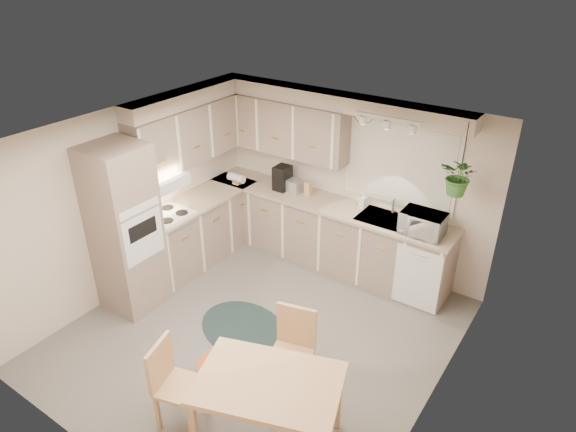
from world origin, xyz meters
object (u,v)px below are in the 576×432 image
(chair_left, at_px, (180,385))
(pet_bed, at_px, (223,368))
(microwave, at_px, (423,221))
(dining_table, at_px, (269,414))
(braided_rug, at_px, (244,328))
(chair_back, at_px, (290,355))

(chair_left, relative_size, pet_bed, 1.58)
(chair_left, distance_m, microwave, 3.32)
(dining_table, xyz_separation_m, braided_rug, (-1.19, 1.11, -0.38))
(braided_rug, distance_m, microwave, 2.49)
(dining_table, relative_size, microwave, 2.40)
(chair_left, xyz_separation_m, braided_rug, (-0.35, 1.34, -0.44))
(pet_bed, xyz_separation_m, microwave, (1.15, 2.41, 1.05))
(braided_rug, height_order, pet_bed, pet_bed)
(chair_left, height_order, braided_rug, chair_left)
(chair_left, height_order, pet_bed, chair_left)
(dining_table, height_order, chair_left, chair_left)
(dining_table, bearing_deg, chair_left, -164.28)
(chair_back, distance_m, microwave, 2.34)
(braided_rug, bearing_deg, pet_bed, -68.32)
(braided_rug, relative_size, pet_bed, 2.11)
(braided_rug, bearing_deg, dining_table, -42.85)
(braided_rug, distance_m, pet_bed, 0.73)
(dining_table, xyz_separation_m, pet_bed, (-0.92, 0.43, -0.32))
(dining_table, distance_m, pet_bed, 1.07)
(chair_back, bearing_deg, chair_left, 40.42)
(chair_left, height_order, chair_back, chair_back)
(microwave, bearing_deg, chair_left, -109.55)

